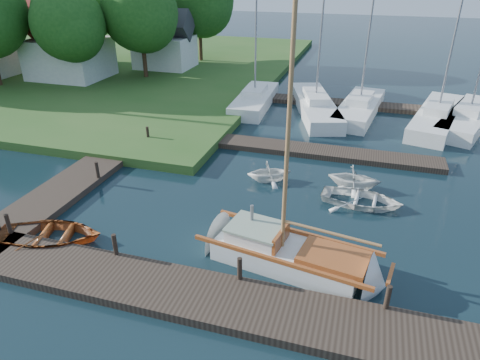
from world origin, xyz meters
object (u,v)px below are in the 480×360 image
(mooring_post_0, at_px, (8,224))
(tender_c, at_px, (362,197))
(mooring_post_4, at_px, (97,170))
(sailboat, at_px, (292,256))
(marina_boat_4, at_px, (469,117))
(tender_d, at_px, (355,176))
(mooring_post_1, at_px, (115,244))
(mooring_post_5, at_px, (148,134))
(marina_boat_3, at_px, (437,115))
(tree_2, at_px, (69,23))
(marina_boat_0, at_px, (255,99))
(dinghy, at_px, (48,232))
(marina_boat_1, at_px, (315,104))
(mooring_post_2, at_px, (240,268))
(tree_3, at_px, (140,11))
(house_a, at_px, (68,48))
(tender_b, at_px, (269,170))
(mooring_post_3, at_px, (388,297))
(tree_5, at_px, (1,9))
(tree_7, at_px, (199,0))
(marina_boat_2, at_px, (360,107))
(house_c, at_px, (164,44))

(mooring_post_0, bearing_deg, tender_c, 27.59)
(mooring_post_4, relative_size, sailboat, 0.08)
(marina_boat_4, bearing_deg, tender_d, 169.92)
(mooring_post_1, height_order, mooring_post_5, same)
(marina_boat_3, relative_size, marina_boat_4, 1.32)
(tender_c, xyz_separation_m, tree_2, (-23.02, 12.51, 4.90))
(mooring_post_4, distance_m, marina_boat_0, 14.49)
(dinghy, xyz_separation_m, marina_boat_0, (2.96, 18.65, 0.17))
(mooring_post_0, relative_size, marina_boat_1, 0.07)
(mooring_post_2, height_order, tree_3, tree_3)
(mooring_post_2, distance_m, marina_boat_4, 21.34)
(house_a, xyz_separation_m, tree_2, (2.00, -1.95, 2.29))
(dinghy, distance_m, tender_c, 12.71)
(dinghy, distance_m, tender_b, 9.92)
(mooring_post_4, relative_size, tender_d, 0.34)
(marina_boat_4, bearing_deg, mooring_post_5, 136.89)
(tender_b, bearing_deg, marina_boat_1, -28.10)
(sailboat, bearing_deg, mooring_post_2, -121.81)
(mooring_post_3, distance_m, dinghy, 12.06)
(mooring_post_2, height_order, tree_5, tree_5)
(tender_b, relative_size, house_a, 0.33)
(mooring_post_1, distance_m, mooring_post_2, 4.50)
(dinghy, xyz_separation_m, tender_c, (11.07, 6.24, -0.05))
(tree_2, bearing_deg, tender_b, -31.53)
(marina_boat_3, distance_m, tree_7, 25.15)
(marina_boat_2, relative_size, marina_boat_4, 1.20)
(mooring_post_5, relative_size, tree_5, 0.10)
(tree_3, bearing_deg, house_a, -161.15)
(mooring_post_0, relative_size, marina_boat_3, 0.06)
(marina_boat_1, bearing_deg, sailboat, 167.85)
(mooring_post_2, distance_m, tree_2, 27.64)
(tender_c, bearing_deg, tree_2, 66.16)
(mooring_post_1, bearing_deg, house_a, 128.99)
(tender_c, height_order, tree_7, tree_7)
(marina_boat_4, bearing_deg, mooring_post_4, 148.14)
(mooring_post_5, relative_size, tender_d, 0.34)
(mooring_post_2, relative_size, mooring_post_4, 1.00)
(house_a, bearing_deg, marina_boat_0, -6.91)
(mooring_post_4, height_order, tree_5, tree_5)
(marina_boat_2, height_order, marina_boat_4, marina_boat_2)
(marina_boat_2, bearing_deg, mooring_post_1, 167.05)
(mooring_post_5, xyz_separation_m, tree_3, (-7.00, 13.05, 5.11))
(tree_7, bearing_deg, mooring_post_5, -76.64)
(marina_boat_1, height_order, tree_2, marina_boat_1)
(mooring_post_0, distance_m, tree_3, 24.49)
(house_c, xyz_separation_m, tree_7, (2.00, 4.05, 3.62))
(dinghy, bearing_deg, tree_3, 3.50)
(mooring_post_1, bearing_deg, mooring_post_2, 0.00)
(tender_c, bearing_deg, dinghy, 124.11)
(dinghy, distance_m, tree_5, 34.80)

